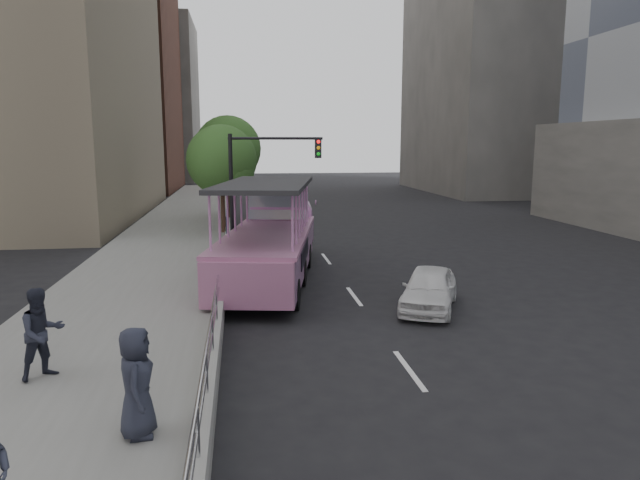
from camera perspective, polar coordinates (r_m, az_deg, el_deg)
ground at (r=14.21m, az=2.62°, el=-10.02°), size 160.00×160.00×0.00m
sidewalk at (r=23.84m, az=-15.66°, el=-1.92°), size 5.50×80.00×0.30m
kerb_wall at (r=15.76m, az=-10.01°, el=-6.34°), size 0.24×30.00×0.36m
guardrail at (r=15.60m, az=-10.09°, el=-3.99°), size 0.07×22.00×0.71m
duck_boat at (r=20.47m, az=-4.84°, el=-0.15°), size 4.38×10.90×3.53m
car at (r=16.94m, az=10.85°, el=-4.78°), size 2.81×3.87×1.22m
pedestrian_mid at (r=12.28m, az=-26.06°, el=-8.37°), size 1.10×1.08×1.78m
pedestrian_far at (r=9.41m, az=-17.88°, el=-13.38°), size 0.61×0.89×1.74m
parking_sign at (r=20.36m, az=-9.28°, el=0.46°), size 0.08×0.56×2.47m
traffic_signal at (r=25.69m, az=-6.22°, el=6.73°), size 4.20×0.32×5.20m
street_tree_near at (r=29.11m, az=-9.61°, el=7.62°), size 3.52×3.52×5.72m
street_tree_far at (r=35.09m, az=-9.03°, el=8.75°), size 3.97×3.97×6.45m
midrise_brick at (r=63.63m, az=-22.93°, el=16.33°), size 18.00×16.00×26.00m
midrise_stone_a at (r=63.07m, az=20.27°, el=19.32°), size 20.00×20.00×32.00m
midrise_stone_b at (r=78.50m, az=-18.29°, el=12.98°), size 16.00×14.00×20.00m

